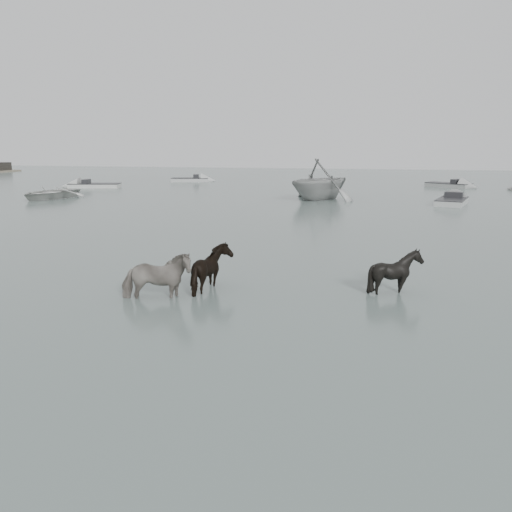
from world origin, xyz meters
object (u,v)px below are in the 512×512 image
pony_pinto (156,270)px  pony_dark (213,264)px  rowboat_lead (50,191)px  pony_black (396,267)px

pony_pinto → pony_dark: pony_pinto is taller
pony_pinto → rowboat_lead: 26.79m
pony_pinto → pony_dark: 1.58m
pony_dark → pony_black: 4.79m
pony_dark → pony_black: (4.73, 0.76, -0.02)m
pony_dark → pony_black: size_ratio=1.03×
pony_black → rowboat_lead: pony_black is taller
pony_dark → rowboat_lead: (-18.18, 19.56, -0.19)m
pony_pinto → pony_black: 6.15m
pony_pinto → pony_dark: bearing=-63.1°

